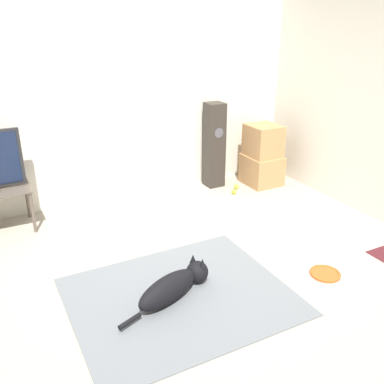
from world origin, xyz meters
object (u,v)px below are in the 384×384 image
cardboard_box_upper (263,140)px  floor_speaker (214,145)px  dog (175,285)px  frisbee (325,273)px  tennis_ball_by_boxes (236,187)px  cardboard_box_lower (262,170)px  tennis_ball_near_speaker (234,192)px

cardboard_box_upper → floor_speaker: 0.67m
dog → cardboard_box_upper: bearing=39.7°
dog → frisbee: 1.41m
cardboard_box_upper → tennis_ball_by_boxes: 0.72m
dog → frisbee: (1.37, -0.32, -0.11)m
tennis_ball_by_boxes → cardboard_box_lower: bearing=2.0°
floor_speaker → tennis_ball_near_speaker: (0.08, -0.41, -0.54)m
dog → floor_speaker: floor_speaker is taller
dog → cardboard_box_upper: 2.91m
frisbee → floor_speaker: floor_speaker is taller
floor_speaker → cardboard_box_lower: bearing=-22.5°
cardboard_box_lower → floor_speaker: floor_speaker is taller
cardboard_box_lower → tennis_ball_near_speaker: 0.59m
dog → frisbee: dog is taller
cardboard_box_lower → cardboard_box_upper: bearing=76.0°
cardboard_box_lower → tennis_ball_by_boxes: cardboard_box_lower is taller
tennis_ball_by_boxes → frisbee: bearing=-101.2°
cardboard_box_lower → cardboard_box_upper: 0.42m
floor_speaker → tennis_ball_near_speaker: size_ratio=17.30×
cardboard_box_upper → tennis_ball_near_speaker: (-0.55, -0.17, -0.58)m
tennis_ball_by_boxes → dog: bearing=-134.7°
cardboard_box_upper → floor_speaker: size_ratio=0.38×
cardboard_box_upper → floor_speaker: (-0.63, 0.24, -0.05)m
frisbee → tennis_ball_near_speaker: bearing=81.7°
frisbee → tennis_ball_by_boxes: size_ratio=4.18×
frisbee → tennis_ball_by_boxes: tennis_ball_by_boxes is taller
frisbee → cardboard_box_lower: bearing=68.6°
frisbee → cardboard_box_lower: (0.84, 2.14, 0.19)m
tennis_ball_by_boxes → cardboard_box_upper: bearing=4.0°
frisbee → floor_speaker: (0.21, 2.40, 0.56)m
frisbee → tennis_ball_by_boxes: (0.42, 2.13, 0.02)m
floor_speaker → tennis_ball_near_speaker: bearing=-79.4°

